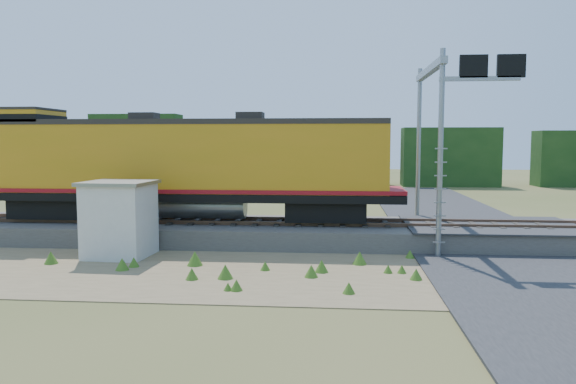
# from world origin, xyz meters

# --- Properties ---
(ground) EXTENTS (140.00, 140.00, 0.00)m
(ground) POSITION_xyz_m (0.00, 0.00, 0.00)
(ground) COLOR #475123
(ground) RESTS_ON ground
(ballast) EXTENTS (70.00, 5.00, 0.80)m
(ballast) POSITION_xyz_m (0.00, 6.00, 0.40)
(ballast) COLOR slate
(ballast) RESTS_ON ground
(rails) EXTENTS (70.00, 1.54, 0.16)m
(rails) POSITION_xyz_m (0.00, 6.00, 0.88)
(rails) COLOR brown
(rails) RESTS_ON ballast
(dirt_shoulder) EXTENTS (26.00, 8.00, 0.03)m
(dirt_shoulder) POSITION_xyz_m (-2.00, 0.50, 0.01)
(dirt_shoulder) COLOR #8C7754
(dirt_shoulder) RESTS_ON ground
(road) EXTENTS (7.00, 66.00, 0.86)m
(road) POSITION_xyz_m (7.00, 0.74, 0.09)
(road) COLOR #38383A
(road) RESTS_ON ground
(tree_line_north) EXTENTS (130.00, 3.00, 6.50)m
(tree_line_north) POSITION_xyz_m (0.00, 38.00, 3.07)
(tree_line_north) COLOR #183914
(tree_line_north) RESTS_ON ground
(weed_clumps) EXTENTS (15.00, 6.20, 0.56)m
(weed_clumps) POSITION_xyz_m (-3.50, 0.10, 0.00)
(weed_clumps) COLOR #426D1F
(weed_clumps) RESTS_ON ground
(locomotive) EXTENTS (18.34, 2.80, 4.73)m
(locomotive) POSITION_xyz_m (-6.02, 6.00, 3.29)
(locomotive) COLOR black
(locomotive) RESTS_ON rails
(shed) EXTENTS (2.49, 2.49, 2.81)m
(shed) POSITION_xyz_m (-7.31, 2.31, 1.42)
(shed) COLOR silver
(shed) RESTS_ON ground
(signal_gantry) EXTENTS (3.00, 6.20, 7.57)m
(signal_gantry) POSITION_xyz_m (4.78, 5.32, 5.64)
(signal_gantry) COLOR gray
(signal_gantry) RESTS_ON ground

